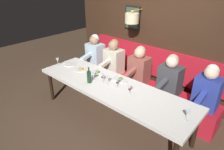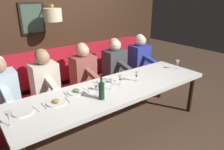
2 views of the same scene
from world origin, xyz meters
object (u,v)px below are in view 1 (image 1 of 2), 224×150
wine_glass_0 (102,76)px  wine_glass_6 (94,75)px  diner_farthest (95,52)px  wine_glass_3 (129,88)px  diner_middle (139,66)px  dining_table (111,88)px  wine_bottle (89,77)px  wine_glass_4 (188,113)px  wine_glass_1 (107,78)px  diner_near (170,76)px  diner_nearest (208,89)px  wine_glass_2 (58,60)px  diner_far (114,58)px  wine_glass_5 (117,81)px

wine_glass_0 → wine_glass_6: bearing=113.5°
diner_farthest → wine_glass_3: 1.95m
diner_middle → dining_table: bearing=-178.3°
diner_middle → diner_farthest: 1.30m
wine_bottle → wine_glass_4: bearing=-85.2°
dining_table → wine_glass_6: (-0.07, 0.37, 0.17)m
wine_glass_0 → wine_bottle: (-0.18, 0.15, 0.00)m
dining_table → diner_middle: (0.88, 0.03, 0.13)m
wine_glass_1 → wine_glass_6: 0.29m
diner_near → wine_glass_4: diner_near is taller
diner_farthest → wine_glass_1: diner_farthest is taller
diner_farthest → wine_glass_4: bearing=-108.6°
diner_nearest → wine_glass_2: size_ratio=4.82×
diner_far → wine_glass_1: bearing=-144.7°
dining_table → wine_glass_4: size_ratio=18.67×
diner_middle → diner_nearest: bearing=-90.0°
wine_glass_2 → wine_glass_6: same height
wine_bottle → diner_farthest: bearing=42.0°
diner_middle → wine_bottle: diner_middle is taller
diner_middle → wine_glass_4: size_ratio=4.82×
diner_middle → diner_far: size_ratio=1.00×
wine_bottle → diner_middle: bearing=-17.9°
wine_glass_5 → wine_glass_6: size_ratio=1.00×
wine_glass_2 → wine_glass_5: bearing=-85.5°
diner_farthest → wine_glass_3: size_ratio=4.82×
diner_nearest → wine_glass_3: diner_nearest is taller
diner_middle → diner_far: (0.00, 0.69, 0.00)m
wine_glass_2 → diner_nearest: bearing=-70.6°
wine_glass_1 → dining_table: bearing=-84.7°
diner_far → wine_glass_5: bearing=-136.2°
wine_glass_0 → wine_glass_3: size_ratio=1.00×
diner_near → wine_glass_4: (-0.92, -0.72, 0.04)m
wine_glass_1 → wine_glass_0: bearing=85.3°
wine_glass_4 → wine_bottle: wine_bottle is taller
diner_middle → wine_bottle: size_ratio=2.64×
wine_glass_0 → wine_glass_6: (-0.07, 0.16, 0.00)m
wine_glass_0 → diner_middle: bearing=-12.2°
dining_table → wine_glass_2: wine_glass_2 is taller
diner_near → diner_far: same height
wine_glass_2 → diner_near: bearing=-65.1°
dining_table → wine_glass_0: size_ratio=18.67×
wine_glass_3 → wine_glass_5: bearing=83.7°
diner_middle → wine_glass_5: diner_middle is taller
diner_nearest → diner_far: 2.06m
wine_glass_0 → wine_glass_2: bearing=94.8°
dining_table → wine_glass_2: 1.46m
diner_farthest → wine_glass_0: (-0.88, -1.11, 0.04)m
diner_far → wine_glass_1: diner_far is taller
wine_glass_2 → wine_glass_3: same height
diner_far → wine_glass_3: 1.43m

